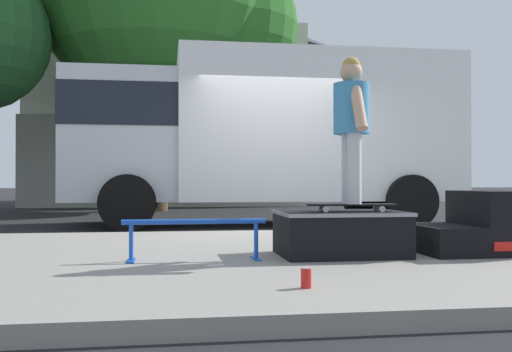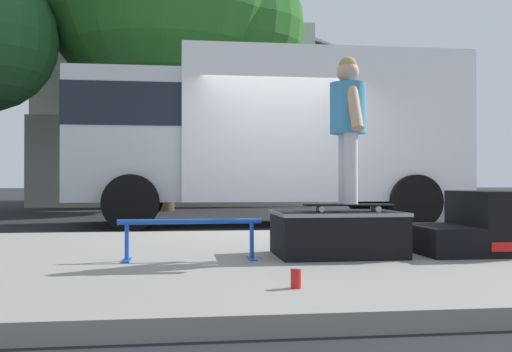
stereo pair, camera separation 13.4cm
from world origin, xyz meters
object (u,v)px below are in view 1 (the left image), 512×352
Objects in this scene: skater_kid at (351,117)px; street_tree_main at (172,3)px; kicker_ramp at (475,227)px; soda_can at (306,278)px; skateboard at (351,205)px; grind_rail at (195,230)px; skate_box at (340,232)px; box_truck at (261,132)px.

skater_kid is 0.15× the size of street_tree_main.
soda_can is at bearing -142.42° from kicker_ramp.
skateboard reaches higher than soda_can.
grind_rail is 1.41m from skateboard.
kicker_ramp is at bearing -0.02° from skate_box.
grind_rail is at bearing -174.42° from skate_box.
soda_can is (-0.77, -1.47, -1.17)m from skater_kid.
grind_rail is 1.71m from skater_kid.
soda_can is 0.02× the size of box_truck.
street_tree_main is (-1.52, 10.82, 5.04)m from skateboard.
skater_kid is at bearing 3.35° from grind_rail.
street_tree_main is at bearing 97.97° from skater_kid.
kicker_ramp is 0.13× the size of box_truck.
kicker_ramp is (1.30, -0.00, 0.03)m from skate_box.
box_truck is (-1.12, 5.49, 1.34)m from kicker_ramp.
skater_kid reaches higher than skateboard.
kicker_ramp is 2.60m from grind_rail.
box_truck reaches higher than skate_box.
kicker_ramp is 0.10× the size of street_tree_main.
grind_rail is 0.17× the size of box_truck.
street_tree_main reaches higher than grind_rail.
box_truck is (0.08, 5.53, 0.35)m from skater_kid.
box_truck is 6.77m from street_tree_main.
skate_box is 1.03m from skater_kid.
kicker_ramp is 2.50m from soda_can.
skater_kid is 10.38× the size of soda_can.
grind_rail is at bearing -104.71° from box_truck.
street_tree_main is at bearing 97.97° from skateboard.
grind_rail is 1.54m from soda_can.
grind_rail is 1.52× the size of skateboard.
street_tree_main is at bearing 104.17° from kicker_ramp.
box_truck reaches higher than grind_rail.
skate_box is at bearing -91.81° from box_truck.
street_tree_main reaches higher than soda_can.
skateboard is 0.61× the size of skater_kid.
grind_rail is (-1.30, -0.13, 0.04)m from skate_box.
skate_box is 5.66m from box_truck.
box_truck is (1.47, 5.62, 1.33)m from grind_rail.
skater_kid is at bearing -26.70° from skate_box.
skater_kid is 2.03m from soda_can.
box_truck is at bearing 89.15° from skateboard.
skateboard is 0.78m from skater_kid.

